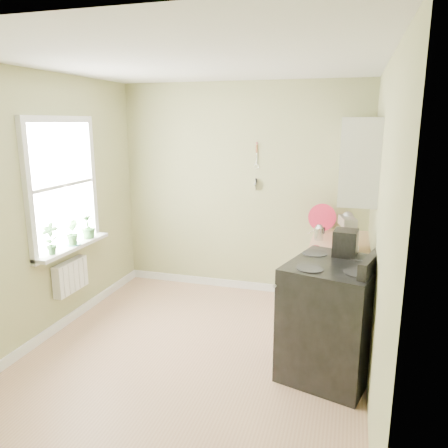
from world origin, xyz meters
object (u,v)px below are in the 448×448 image
(stove, at_px, (332,318))
(kettle, at_px, (319,232))
(stand_mixer, at_px, (347,234))
(coffee_maker, at_px, (345,250))

(stove, bearing_deg, kettle, 100.98)
(stove, distance_m, stand_mixer, 1.04)
(kettle, distance_m, coffee_maker, 0.98)
(stand_mixer, distance_m, kettle, 0.43)
(kettle, bearing_deg, coffee_maker, -72.33)
(coffee_maker, bearing_deg, stove, -105.07)
(coffee_maker, bearing_deg, kettle, 107.67)
(kettle, bearing_deg, stand_mixer, -44.45)
(kettle, bearing_deg, stove, -79.02)
(kettle, xyz_separation_m, coffee_maker, (0.30, -0.93, 0.08))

